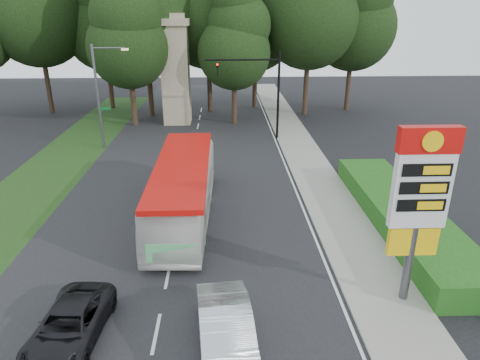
{
  "coord_description": "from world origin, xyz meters",
  "views": [
    {
      "loc": [
        2.42,
        -11.27,
        10.4
      ],
      "look_at": [
        3.23,
        9.13,
        2.2
      ],
      "focal_mm": 32.0,
      "sensor_mm": 36.0,
      "label": 1
    }
  ],
  "objects_px": {
    "sedan_silver": "(226,335)",
    "suv_charcoal": "(70,325)",
    "streetlight_signs": "(100,92)",
    "traffic_signal_mast": "(263,84)",
    "transit_bus": "(184,191)",
    "gas_station_pylon": "(421,194)",
    "monument": "(176,69)"
  },
  "relations": [
    {
      "from": "transit_bus",
      "to": "sedan_silver",
      "type": "height_order",
      "value": "transit_bus"
    },
    {
      "from": "gas_station_pylon",
      "to": "suv_charcoal",
      "type": "height_order",
      "value": "gas_station_pylon"
    },
    {
      "from": "transit_bus",
      "to": "suv_charcoal",
      "type": "distance_m",
      "value": 9.59
    },
    {
      "from": "traffic_signal_mast",
      "to": "sedan_silver",
      "type": "height_order",
      "value": "traffic_signal_mast"
    },
    {
      "from": "streetlight_signs",
      "to": "transit_bus",
      "type": "distance_m",
      "value": 14.87
    },
    {
      "from": "monument",
      "to": "sedan_silver",
      "type": "bearing_deg",
      "value": -81.77
    },
    {
      "from": "traffic_signal_mast",
      "to": "monument",
      "type": "bearing_deg",
      "value": 142.0
    },
    {
      "from": "sedan_silver",
      "to": "suv_charcoal",
      "type": "relative_size",
      "value": 1.11
    },
    {
      "from": "suv_charcoal",
      "to": "monument",
      "type": "bearing_deg",
      "value": 92.81
    },
    {
      "from": "gas_station_pylon",
      "to": "streetlight_signs",
      "type": "height_order",
      "value": "streetlight_signs"
    },
    {
      "from": "monument",
      "to": "streetlight_signs",
      "type": "bearing_deg",
      "value": -121.97
    },
    {
      "from": "streetlight_signs",
      "to": "sedan_silver",
      "type": "relative_size",
      "value": 1.65
    },
    {
      "from": "traffic_signal_mast",
      "to": "streetlight_signs",
      "type": "relative_size",
      "value": 0.9
    },
    {
      "from": "gas_station_pylon",
      "to": "transit_bus",
      "type": "distance_m",
      "value": 11.93
    },
    {
      "from": "transit_bus",
      "to": "traffic_signal_mast",
      "type": "bearing_deg",
      "value": 71.53
    },
    {
      "from": "traffic_signal_mast",
      "to": "transit_bus",
      "type": "distance_m",
      "value": 15.91
    },
    {
      "from": "gas_station_pylon",
      "to": "traffic_signal_mast",
      "type": "distance_m",
      "value": 22.29
    },
    {
      "from": "traffic_signal_mast",
      "to": "streetlight_signs",
      "type": "xyz_separation_m",
      "value": [
        -12.67,
        -1.99,
        -0.23
      ]
    },
    {
      "from": "streetlight_signs",
      "to": "traffic_signal_mast",
      "type": "bearing_deg",
      "value": 8.92
    },
    {
      "from": "gas_station_pylon",
      "to": "sedan_silver",
      "type": "height_order",
      "value": "gas_station_pylon"
    },
    {
      "from": "gas_station_pylon",
      "to": "streetlight_signs",
      "type": "distance_m",
      "value": 25.74
    },
    {
      "from": "traffic_signal_mast",
      "to": "suv_charcoal",
      "type": "distance_m",
      "value": 25.47
    },
    {
      "from": "monument",
      "to": "transit_bus",
      "type": "distance_m",
      "value": 21.06
    },
    {
      "from": "traffic_signal_mast",
      "to": "sedan_silver",
      "type": "bearing_deg",
      "value": -97.57
    },
    {
      "from": "streetlight_signs",
      "to": "sedan_silver",
      "type": "xyz_separation_m",
      "value": [
        9.41,
        -22.55,
        -3.64
      ]
    },
    {
      "from": "traffic_signal_mast",
      "to": "gas_station_pylon",
      "type": "bearing_deg",
      "value": -80.91
    },
    {
      "from": "monument",
      "to": "sedan_silver",
      "type": "relative_size",
      "value": 2.07
    },
    {
      "from": "suv_charcoal",
      "to": "streetlight_signs",
      "type": "bearing_deg",
      "value": 105.29
    },
    {
      "from": "sedan_silver",
      "to": "suv_charcoal",
      "type": "height_order",
      "value": "sedan_silver"
    },
    {
      "from": "traffic_signal_mast",
      "to": "streetlight_signs",
      "type": "bearing_deg",
      "value": -171.08
    },
    {
      "from": "transit_bus",
      "to": "streetlight_signs",
      "type": "bearing_deg",
      "value": 121.68
    },
    {
      "from": "streetlight_signs",
      "to": "sedan_silver",
      "type": "distance_m",
      "value": 24.71
    }
  ]
}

